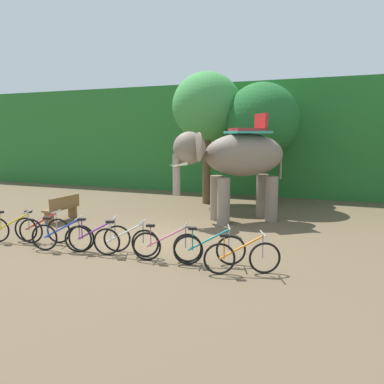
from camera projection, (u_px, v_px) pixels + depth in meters
name	position (u px, v px, depth m)	size (l,w,h in m)	color
ground_plane	(152.00, 238.00, 11.62)	(80.00, 80.00, 0.00)	brown
foliage_hedge	(251.00, 139.00, 22.47)	(36.00, 6.00, 5.65)	#28702D
tree_center_left	(207.00, 107.00, 17.00)	(3.00, 3.00, 5.74)	brown
tree_far_right	(265.00, 126.00, 18.10)	(2.57, 2.57, 5.01)	brown
tree_left	(262.00, 121.00, 16.38)	(3.09, 3.09, 5.21)	brown
elephant	(235.00, 159.00, 13.67)	(3.91, 3.43, 3.78)	gray
bike_yellow	(14.00, 229.00, 11.09)	(1.66, 0.62, 0.92)	black
bike_red	(42.00, 229.00, 11.12)	(1.68, 0.57, 0.92)	black
bike_blue	(63.00, 237.00, 10.28)	(1.65, 0.66, 0.92)	black
bike_purple	(98.00, 238.00, 10.19)	(1.58, 0.81, 0.92)	black
bike_white	(126.00, 241.00, 9.83)	(1.67, 0.59, 0.92)	black
bike_pink	(167.00, 246.00, 9.43)	(1.67, 0.60, 0.92)	black
bike_teal	(209.00, 249.00, 9.18)	(1.61, 0.75, 0.92)	black
bike_orange	(242.00, 257.00, 8.57)	(1.57, 0.82, 0.92)	black
wooden_bench	(62.00, 208.00, 13.93)	(0.43, 1.51, 0.89)	brown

